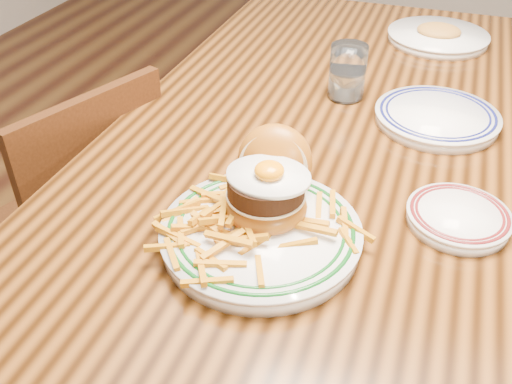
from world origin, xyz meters
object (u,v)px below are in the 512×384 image
(chair_left, at_px, (84,220))
(main_plate, at_px, (263,215))
(table, at_px, (324,152))
(side_plate, at_px, (459,216))

(chair_left, relative_size, main_plate, 2.47)
(main_plate, bearing_deg, table, 82.05)
(side_plate, bearing_deg, table, 116.65)
(table, distance_m, main_plate, 0.44)
(table, xyz_separation_m, side_plate, (0.29, -0.28, 0.10))
(chair_left, xyz_separation_m, main_plate, (0.56, -0.25, 0.35))
(main_plate, bearing_deg, side_plate, 17.25)
(table, height_order, side_plate, side_plate)
(chair_left, bearing_deg, main_plate, -3.84)
(chair_left, bearing_deg, table, 36.53)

